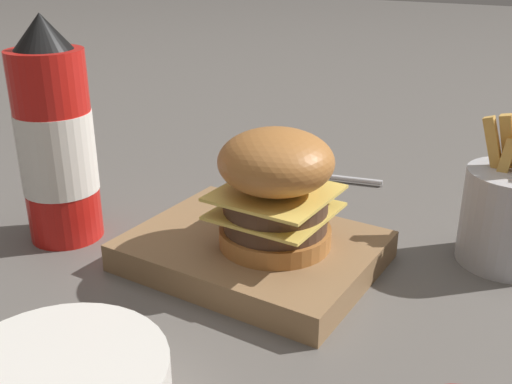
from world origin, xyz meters
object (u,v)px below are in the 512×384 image
object	(u,v)px
ketchup_bottle	(56,142)
serving_board	(256,252)
burger	(276,188)
spoon	(292,173)
fries_basket	(511,214)

from	to	relation	value
ketchup_bottle	serving_board	bearing A→B (deg)	-165.51
burger	ketchup_bottle	xyz separation A→B (m)	(0.23, 0.06, 0.02)
ketchup_bottle	spoon	size ratio (longest dim) A/B	1.37
ketchup_bottle	spoon	distance (m)	0.33
serving_board	ketchup_bottle	distance (m)	0.24
burger	ketchup_bottle	bearing A→B (deg)	13.55
ketchup_bottle	fries_basket	world-z (taller)	ketchup_bottle
burger	spoon	xyz separation A→B (m)	(0.11, -0.23, -0.08)
spoon	serving_board	bearing A→B (deg)	96.56
serving_board	fries_basket	world-z (taller)	fries_basket
serving_board	burger	bearing A→B (deg)	-176.25
ketchup_bottle	burger	bearing A→B (deg)	-166.45
serving_board	spoon	world-z (taller)	serving_board
serving_board	ketchup_bottle	bearing A→B (deg)	14.49
serving_board	spoon	distance (m)	0.25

